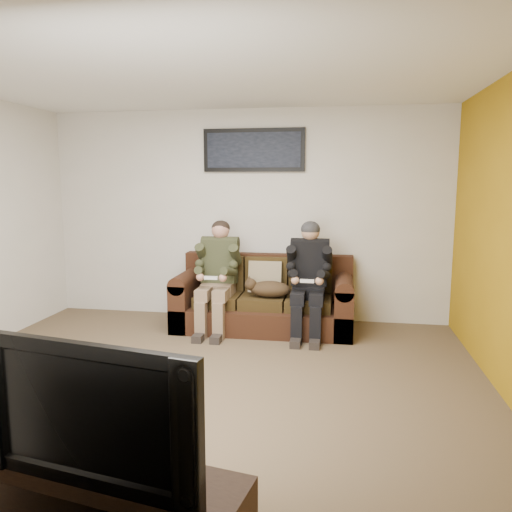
% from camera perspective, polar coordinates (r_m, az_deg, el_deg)
% --- Properties ---
extents(floor, '(5.00, 5.00, 0.00)m').
position_cam_1_polar(floor, '(4.41, -6.71, -14.55)').
color(floor, brown).
rests_on(floor, ground).
extents(ceiling, '(5.00, 5.00, 0.00)m').
position_cam_1_polar(ceiling, '(4.15, -7.39, 20.61)').
color(ceiling, silver).
rests_on(ceiling, ground).
extents(wall_back, '(5.00, 0.00, 5.00)m').
position_cam_1_polar(wall_back, '(6.26, -1.15, 4.66)').
color(wall_back, beige).
rests_on(wall_back, ground).
extents(wall_front, '(5.00, 0.00, 5.00)m').
position_cam_1_polar(wall_front, '(2.06, -25.23, -4.37)').
color(wall_front, beige).
rests_on(wall_front, ground).
extents(sofa, '(2.06, 0.89, 0.84)m').
position_cam_1_polar(sofa, '(5.95, 1.00, -5.14)').
color(sofa, '#351B0F').
rests_on(sofa, ground).
extents(throw_pillow, '(0.39, 0.19, 0.39)m').
position_cam_1_polar(throw_pillow, '(5.93, 1.07, -2.41)').
color(throw_pillow, '#8D7C5C').
rests_on(throw_pillow, sofa).
extents(throw_blanket, '(0.42, 0.21, 0.07)m').
position_cam_1_polar(throw_blanket, '(6.22, -4.30, 0.36)').
color(throw_blanket, '#BFA88C').
rests_on(throw_blanket, sofa).
extents(person_left, '(0.51, 0.87, 1.27)m').
position_cam_1_polar(person_left, '(5.81, -4.41, -1.59)').
color(person_left, '#846B53').
rests_on(person_left, sofa).
extents(person_right, '(0.51, 0.86, 1.28)m').
position_cam_1_polar(person_right, '(5.65, 6.07, -1.87)').
color(person_right, black).
rests_on(person_right, sofa).
extents(cat, '(0.66, 0.26, 0.24)m').
position_cam_1_polar(cat, '(5.70, 1.42, -3.75)').
color(cat, '#4C351E').
rests_on(cat, sofa).
extents(framed_poster, '(1.25, 0.05, 0.52)m').
position_cam_1_polar(framed_poster, '(6.21, -0.26, 12.01)').
color(framed_poster, black).
rests_on(framed_poster, wall_back).
extents(television, '(1.13, 0.35, 0.65)m').
position_cam_1_polar(television, '(2.41, -17.50, -15.96)').
color(television, black).
rests_on(television, tv_stand).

